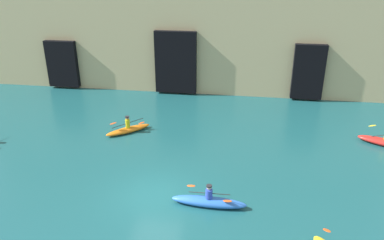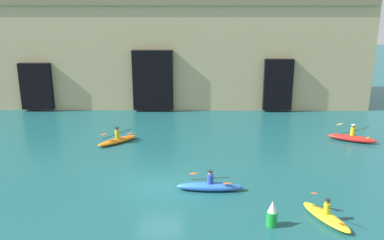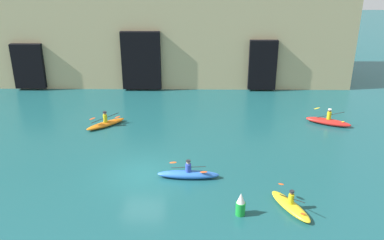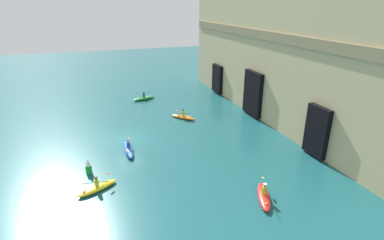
% 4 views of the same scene
% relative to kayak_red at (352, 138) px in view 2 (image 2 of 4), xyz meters
% --- Properties ---
extents(ground_plane, '(120.00, 120.00, 0.00)m').
position_rel_kayak_red_xyz_m(ground_plane, '(-12.78, -7.25, -0.25)').
color(ground_plane, '#195156').
extents(cliff_bluff, '(36.69, 7.21, 15.82)m').
position_rel_kayak_red_xyz_m(cliff_bluff, '(-14.24, 10.97, 7.62)').
color(cliff_bluff, tan).
rests_on(cliff_bluff, ground).
extents(kayak_red, '(3.26, 2.05, 1.23)m').
position_rel_kayak_red_xyz_m(kayak_red, '(0.00, 0.00, 0.00)').
color(kayak_red, red).
rests_on(kayak_red, ground).
extents(kayak_blue, '(3.54, 0.78, 1.12)m').
position_rel_kayak_red_xyz_m(kayak_blue, '(-10.09, -7.61, -0.00)').
color(kayak_blue, blue).
rests_on(kayak_blue, ground).
extents(kayak_yellow, '(2.00, 3.04, 1.09)m').
position_rel_kayak_red_xyz_m(kayak_yellow, '(-4.88, -10.60, -0.04)').
color(kayak_yellow, yellow).
rests_on(kayak_yellow, ground).
extents(kayak_orange, '(2.73, 2.53, 1.14)m').
position_rel_kayak_red_xyz_m(kayak_orange, '(-16.22, -0.50, -0.03)').
color(kayak_orange, orange).
rests_on(kayak_orange, ground).
extents(marker_buoy, '(0.48, 0.48, 1.23)m').
position_rel_kayak_red_xyz_m(marker_buoy, '(-7.45, -11.08, 0.31)').
color(marker_buoy, green).
rests_on(marker_buoy, ground).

